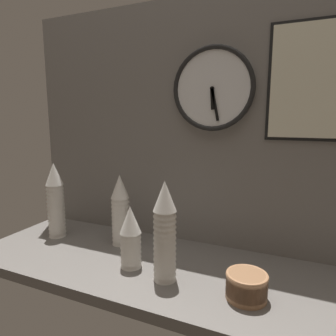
# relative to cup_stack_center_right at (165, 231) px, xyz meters

# --- Properties ---
(ground_plane) EXTENTS (1.60, 0.56, 0.04)m
(ground_plane) POSITION_rel_cup_stack_center_right_xyz_m (-0.05, 0.10, -0.20)
(ground_plane) COLOR slate
(wall_tiled_back) EXTENTS (1.60, 0.03, 1.05)m
(wall_tiled_back) POSITION_rel_cup_stack_center_right_xyz_m (-0.05, 0.36, 0.35)
(wall_tiled_back) COLOR slate
(wall_tiled_back) RESTS_ON ground_plane
(cup_stack_center_right) EXTENTS (0.08, 0.08, 0.35)m
(cup_stack_center_right) POSITION_rel_cup_stack_center_right_xyz_m (0.00, 0.00, 0.00)
(cup_stack_center_right) COLOR white
(cup_stack_center_right) RESTS_ON ground_plane
(cup_stack_center) EXTENTS (0.08, 0.08, 0.24)m
(cup_stack_center) POSITION_rel_cup_stack_center_right_xyz_m (-0.16, 0.03, -0.06)
(cup_stack_center) COLOR white
(cup_stack_center) RESTS_ON ground_plane
(cup_stack_center_left) EXTENTS (0.08, 0.08, 0.32)m
(cup_stack_center_left) POSITION_rel_cup_stack_center_right_xyz_m (-0.30, 0.19, -0.02)
(cup_stack_center_left) COLOR white
(cup_stack_center_left) RESTS_ON ground_plane
(cup_stack_far_left) EXTENTS (0.08, 0.08, 0.35)m
(cup_stack_far_left) POSITION_rel_cup_stack_center_right_xyz_m (-0.63, 0.15, 0.00)
(cup_stack_far_left) COLOR white
(cup_stack_far_left) RESTS_ON ground_plane
(bowl_stack_right) EXTENTS (0.13, 0.13, 0.08)m
(bowl_stack_right) POSITION_rel_cup_stack_center_right_xyz_m (0.28, 0.00, -0.13)
(bowl_stack_right) COLOR #996B47
(bowl_stack_right) RESTS_ON ground_plane
(wall_clock) EXTENTS (0.34, 0.03, 0.34)m
(wall_clock) POSITION_rel_cup_stack_center_right_xyz_m (0.06, 0.33, 0.50)
(wall_clock) COLOR white
(menu_board) EXTENTS (0.43, 0.01, 0.43)m
(menu_board) POSITION_rel_cup_stack_center_right_xyz_m (0.49, 0.34, 0.51)
(menu_board) COLOR black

